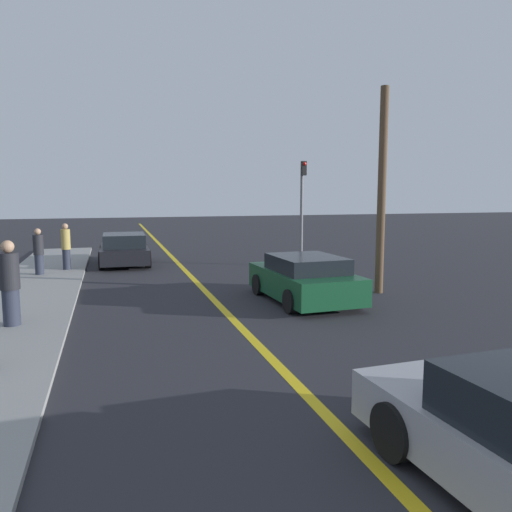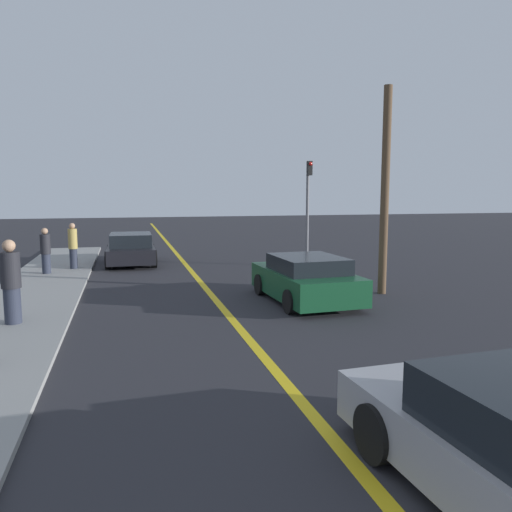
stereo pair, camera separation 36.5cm
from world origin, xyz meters
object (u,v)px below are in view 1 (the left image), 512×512
object	(u,v)px
car_ahead_center	(305,279)
utility_pole	(382,192)
car_far_distant	(124,250)
pedestrian_by_sign	(66,246)
pedestrian_far_standing	(39,252)
pedestrian_mid_group	(10,283)
traffic_light	(302,203)

from	to	relation	value
car_ahead_center	utility_pole	size ratio (longest dim) A/B	0.66
car_far_distant	pedestrian_by_sign	xyz separation A→B (m)	(-2.12, -1.30, 0.34)
pedestrian_far_standing	car_far_distant	bearing A→B (deg)	37.57
pedestrian_mid_group	car_ahead_center	bearing A→B (deg)	6.80
pedestrian_mid_group	pedestrian_by_sign	distance (m)	8.03
pedestrian_far_standing	traffic_light	world-z (taller)	traffic_light
traffic_light	pedestrian_far_standing	bearing A→B (deg)	179.42
pedestrian_mid_group	traffic_light	bearing A→B (deg)	36.35
pedestrian_far_standing	pedestrian_mid_group	bearing A→B (deg)	-87.53
traffic_light	utility_pole	distance (m)	5.65
car_ahead_center	car_far_distant	bearing A→B (deg)	115.22
car_ahead_center	pedestrian_by_sign	xyz separation A→B (m)	(-6.61, 7.17, 0.35)
car_ahead_center	pedestrian_far_standing	world-z (taller)	pedestrian_far_standing
car_far_distant	utility_pole	bearing A→B (deg)	-47.91
car_ahead_center	car_far_distant	distance (m)	9.58
pedestrian_far_standing	car_ahead_center	bearing A→B (deg)	-39.86
pedestrian_far_standing	pedestrian_by_sign	distance (m)	1.27
pedestrian_mid_group	traffic_light	xyz separation A→B (m)	(9.45, 6.96, 1.52)
pedestrian_far_standing	pedestrian_by_sign	world-z (taller)	pedestrian_by_sign
pedestrian_far_standing	utility_pole	world-z (taller)	utility_pole
traffic_light	pedestrian_mid_group	bearing A→B (deg)	-143.65
pedestrian_mid_group	pedestrian_by_sign	size ratio (longest dim) A/B	1.08
car_far_distant	pedestrian_mid_group	xyz separation A→B (m)	(-2.63, -9.31, 0.39)
utility_pole	pedestrian_mid_group	bearing A→B (deg)	-172.19
pedestrian_mid_group	traffic_light	size ratio (longest dim) A/B	0.44
pedestrian_by_sign	traffic_light	distance (m)	9.14
pedestrian_far_standing	pedestrian_by_sign	xyz separation A→B (m)	(0.82, 0.96, 0.06)
pedestrian_mid_group	pedestrian_far_standing	distance (m)	7.06
car_ahead_center	traffic_light	xyz separation A→B (m)	(2.33, 6.10, 1.93)
car_ahead_center	pedestrian_by_sign	distance (m)	9.76
pedestrian_mid_group	utility_pole	distance (m)	9.96
pedestrian_far_standing	utility_pole	xyz separation A→B (m)	(9.98, -5.73, 2.06)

